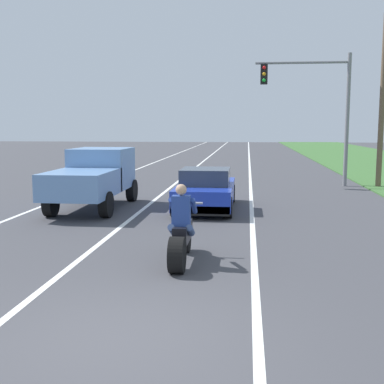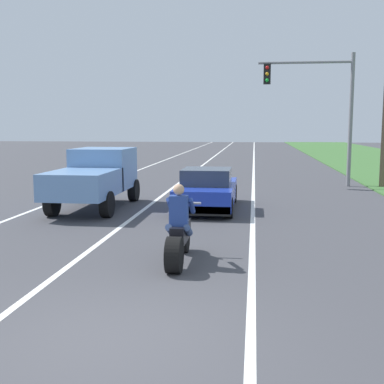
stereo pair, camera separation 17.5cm
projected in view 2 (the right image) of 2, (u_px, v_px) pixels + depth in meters
ground_plane at (111, 339)px, 6.38m from camera, size 160.00×160.00×0.00m
lane_stripe_left_solid at (120, 177)px, 26.71m from camera, size 0.14×120.00×0.01m
lane_stripe_right_solid at (254, 179)px, 25.82m from camera, size 0.14×120.00×0.01m
lane_stripe_centre_dashed at (186, 178)px, 26.27m from camera, size 0.14×120.00×0.01m
motorcycle_with_rider at (179, 235)px, 9.78m from camera, size 0.70×2.21×1.62m
sports_car_blue at (207, 190)px, 16.32m from camera, size 1.84×4.30×1.37m
pickup_truck_left_lane_light_blue at (96, 176)px, 16.46m from camera, size 2.02×4.80×1.98m
traffic_light_mast_near at (322, 99)px, 22.25m from camera, size 4.27×0.34×6.00m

